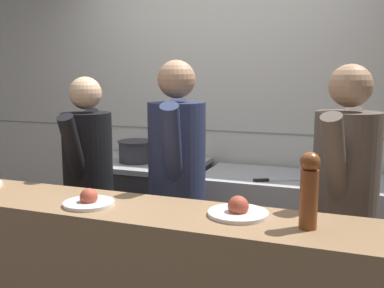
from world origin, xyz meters
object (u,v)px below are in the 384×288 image
plated_dish_dessert (238,211)px  mixing_bowl_steel (324,174)px  stock_pot (137,151)px  chefs_knife (274,180)px  oven_range (142,215)px  plated_dish_appetiser (89,201)px  pepper_mill (309,189)px  chef_head_cook (89,184)px  chef_line (344,206)px  chef_sous (177,186)px

plated_dish_dessert → mixing_bowl_steel: bearing=78.3°
stock_pot → chefs_knife: 1.16m
oven_range → mixing_bowl_steel: size_ratio=3.42×
plated_dish_appetiser → pepper_mill: 1.05m
plated_dish_dessert → pepper_mill: (0.31, -0.06, 0.15)m
stock_pot → plated_dish_appetiser: stock_pot is taller
chef_head_cook → chef_line: bearing=-12.2°
oven_range → chefs_knife: oven_range is taller
plated_dish_dessert → chef_sous: size_ratio=0.16×
stock_pot → mixing_bowl_steel: stock_pot is taller
plated_dish_appetiser → plated_dish_dessert: 0.73m
chef_head_cook → chef_sous: (0.65, -0.03, 0.06)m
chef_head_cook → chef_line: chef_line is taller
chef_head_cook → chef_sous: size_ratio=0.94×
oven_range → chef_head_cook: (-0.01, -0.74, 0.44)m
chefs_knife → plated_dish_dessert: bearing=-87.4°
chefs_knife → plated_dish_dessert: plated_dish_dessert is taller
mixing_bowl_steel → plated_dish_appetiser: bearing=-125.0°
oven_range → chefs_knife: (1.12, -0.17, 0.43)m
stock_pot → chef_line: (1.63, -0.75, -0.08)m
plated_dish_dessert → chef_head_cook: chef_head_cook is taller
oven_range → chef_sous: 1.12m
plated_dish_appetiser → plated_dish_dessert: plated_dish_dessert is taller
pepper_mill → chef_line: bearing=78.6°
chef_head_cook → plated_dish_dessert: bearing=-37.1°
chef_line → chef_sous: bearing=-168.9°
chef_head_cook → oven_range: bearing=78.5°
mixing_bowl_steel → stock_pot: bearing=-179.5°
chef_head_cook → pepper_mill: bearing=-34.1°
chefs_knife → pepper_mill: bearing=-73.4°
oven_range → pepper_mill: bearing=-43.3°
chefs_knife → chef_line: 0.79m
oven_range → plated_dish_appetiser: plated_dish_appetiser is taller
pepper_mill → chef_sous: chef_sous is taller
plated_dish_dessert → pepper_mill: bearing=-11.2°
stock_pot → plated_dish_dessert: (1.20, -1.30, 0.01)m
mixing_bowl_steel → chef_line: size_ratio=0.18×
oven_range → mixing_bowl_steel: (1.45, -0.03, 0.47)m
chef_line → oven_range: bearing=166.3°
stock_pot → chef_line: size_ratio=0.18×
chefs_knife → plated_dish_appetiser: bearing=-117.7°
stock_pot → chef_line: 1.80m
chef_sous → plated_dish_dessert: bearing=-62.6°
stock_pot → chef_sous: chef_sous is taller
plated_dish_appetiser → chef_head_cook: bearing=124.0°
oven_range → plated_dish_dessert: plated_dish_dessert is taller
mixing_bowl_steel → plated_dish_dessert: plated_dish_dessert is taller
oven_range → chef_sous: (0.64, -0.77, 0.49)m
pepper_mill → chef_sous: size_ratio=0.19×
pepper_mill → chef_head_cook: chef_head_cook is taller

